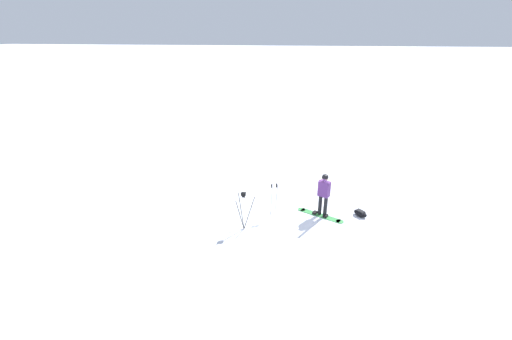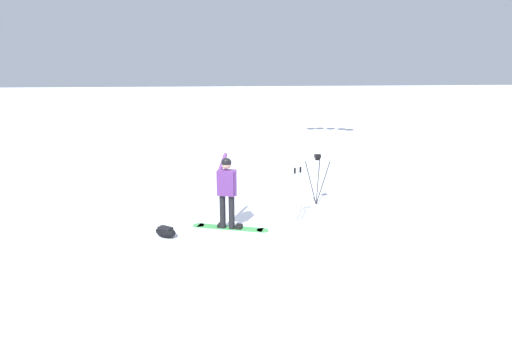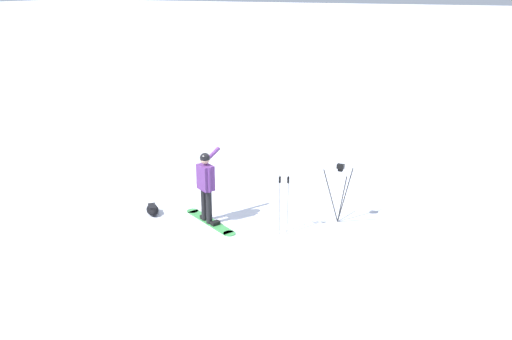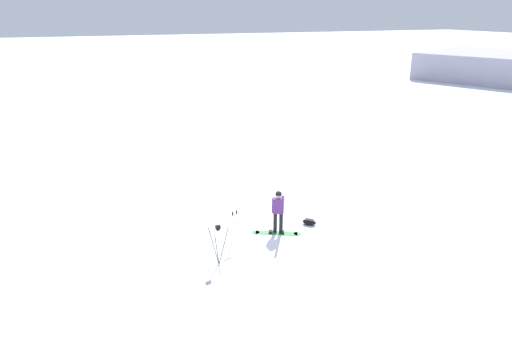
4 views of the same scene
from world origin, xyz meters
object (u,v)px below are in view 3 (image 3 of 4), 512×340
object	(u,v)px
gear_bag_large	(153,209)
snowboarder	(206,180)
snowboard	(210,221)
ski_poles	(284,197)
camera_tripod	(340,181)

from	to	relation	value
gear_bag_large	snowboarder	bearing A→B (deg)	-82.58
snowboarder	snowboard	distance (m)	1.02
snowboarder	gear_bag_large	distance (m)	1.71
snowboard	gear_bag_large	xyz separation A→B (m)	(-0.20, 1.50, 0.10)
snowboarder	snowboard	xyz separation A→B (m)	(0.01, -0.06, -1.02)
snowboard	ski_poles	distance (m)	1.96
gear_bag_large	camera_tripod	size ratio (longest dim) A/B	0.41
snowboarder	ski_poles	distance (m)	1.84
snowboarder	snowboard	size ratio (longest dim) A/B	1.02
gear_bag_large	camera_tripod	distance (m)	4.55
camera_tripod	ski_poles	distance (m)	1.43
camera_tripod	snowboard	bearing A→B (deg)	116.30
snowboard	camera_tripod	size ratio (longest dim) A/B	1.18
camera_tripod	snowboarder	bearing A→B (deg)	116.01
snowboarder	snowboard	bearing A→B (deg)	-77.68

